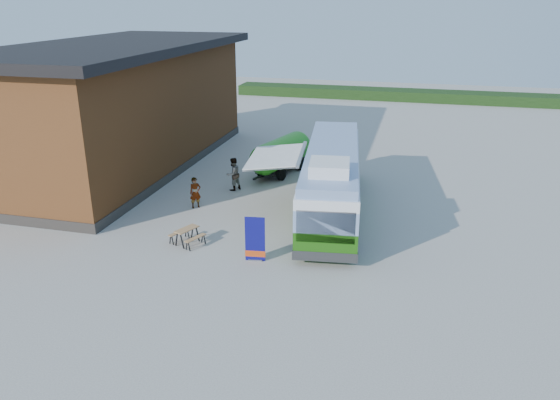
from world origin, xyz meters
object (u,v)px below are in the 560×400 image
(bus, at_px, (332,178))
(person_a, at_px, (195,193))
(picnic_table, at_px, (187,232))
(slurry_tanker, at_px, (281,153))
(person_b, at_px, (233,174))
(banner, at_px, (255,243))

(bus, height_order, person_a, bus)
(bus, relative_size, picnic_table, 7.88)
(slurry_tanker, bearing_deg, person_b, -100.78)
(person_a, xyz_separation_m, person_b, (0.97, 3.01, 0.12))
(banner, relative_size, slurry_tanker, 0.33)
(banner, bearing_deg, person_b, 107.57)
(banner, height_order, person_b, banner)
(picnic_table, distance_m, slurry_tanker, 10.85)
(banner, bearing_deg, person_a, 126.06)
(picnic_table, bearing_deg, banner, 9.02)
(picnic_table, height_order, person_b, person_b)
(person_b, bearing_deg, slurry_tanker, -175.30)
(banner, height_order, picnic_table, banner)
(bus, height_order, picnic_table, bus)
(person_a, bearing_deg, picnic_table, -112.06)
(banner, relative_size, picnic_table, 1.21)
(bus, xyz_separation_m, person_a, (-6.71, -1.03, -0.99))
(bus, xyz_separation_m, slurry_tanker, (-3.94, 5.58, -0.54))
(bus, distance_m, slurry_tanker, 6.85)
(bus, bearing_deg, banner, -116.56)
(bus, distance_m, person_a, 6.86)
(bus, relative_size, person_b, 6.77)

